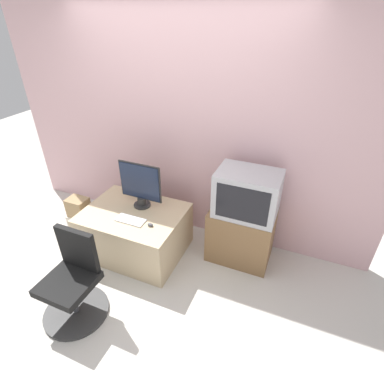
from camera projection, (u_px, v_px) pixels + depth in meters
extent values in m
plane|color=beige|center=(126.00, 298.00, 2.92)|extent=(12.00, 12.00, 0.00)
cube|color=beige|center=(180.00, 127.00, 3.28)|extent=(4.40, 0.05, 2.60)
cube|color=#CCB289|center=(135.00, 231.00, 3.37)|extent=(1.07, 0.82, 0.53)
cube|color=olive|center=(241.00, 235.00, 3.26)|extent=(0.67, 0.47, 0.61)
cylinder|color=#2D2D2D|center=(142.00, 205.00, 3.33)|extent=(0.19, 0.19, 0.02)
cylinder|color=#2D2D2D|center=(142.00, 201.00, 3.30)|extent=(0.10, 0.10, 0.09)
cube|color=#2D2D2D|center=(140.00, 182.00, 3.18)|extent=(0.49, 0.01, 0.42)
cube|color=#19233D|center=(140.00, 182.00, 3.18)|extent=(0.46, 0.02, 0.40)
cube|color=white|center=(131.00, 220.00, 3.10)|extent=(0.31, 0.14, 0.01)
ellipsoid|color=#4C4C51|center=(150.00, 225.00, 3.01)|extent=(0.06, 0.04, 0.03)
cube|color=#B7B7BC|center=(247.00, 194.00, 2.96)|extent=(0.62, 0.43, 0.47)
cube|color=black|center=(242.00, 205.00, 2.80)|extent=(0.51, 0.01, 0.37)
cylinder|color=#333333|center=(77.00, 311.00, 2.77)|extent=(0.58, 0.58, 0.03)
cylinder|color=#4C4C51|center=(73.00, 299.00, 2.68)|extent=(0.05, 0.05, 0.32)
cube|color=black|center=(68.00, 284.00, 2.57)|extent=(0.43, 0.43, 0.07)
cube|color=black|center=(78.00, 249.00, 2.60)|extent=(0.38, 0.05, 0.41)
cube|color=beige|center=(83.00, 225.00, 3.64)|extent=(0.25, 0.22, 0.32)
cube|color=#A3845B|center=(78.00, 207.00, 3.49)|extent=(0.23, 0.18, 0.22)
cube|color=navy|center=(76.00, 249.00, 3.49)|extent=(0.17, 0.12, 0.02)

